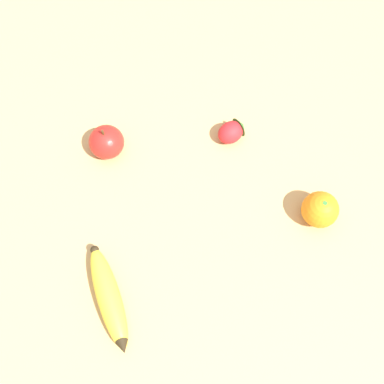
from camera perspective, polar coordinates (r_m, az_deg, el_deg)
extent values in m
plane|color=tan|center=(0.86, -0.47, -2.08)|extent=(3.00, 3.00, 0.00)
ellipsoid|color=yellow|center=(0.81, -10.52, -13.00)|extent=(0.08, 0.19, 0.04)
cone|color=#2D2314|center=(0.79, -8.74, -18.90)|extent=(0.03, 0.03, 0.03)
sphere|color=#2D2314|center=(0.84, -12.26, -7.20)|extent=(0.02, 0.02, 0.02)
sphere|color=orange|center=(0.86, 15.94, -2.16)|extent=(0.07, 0.07, 0.07)
cylinder|color=#337A33|center=(0.83, 16.51, -1.40)|extent=(0.01, 0.01, 0.00)
ellipsoid|color=red|center=(0.91, 4.92, 7.55)|extent=(0.07, 0.06, 0.04)
cone|color=#337A33|center=(0.92, 6.24, 8.34)|extent=(0.03, 0.04, 0.04)
ellipsoid|color=red|center=(0.90, -10.81, 6.26)|extent=(0.07, 0.07, 0.06)
cylinder|color=#4C3319|center=(0.87, -11.24, 7.41)|extent=(0.00, 0.00, 0.01)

